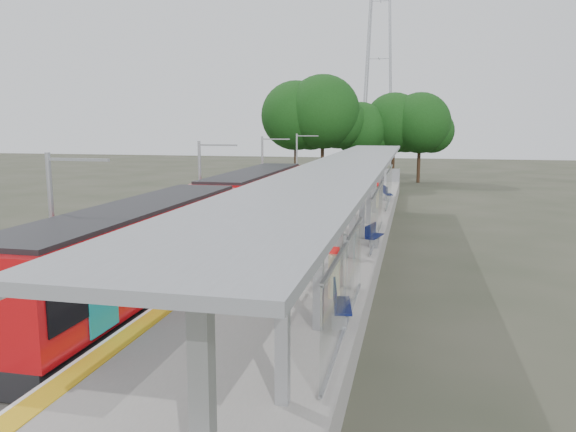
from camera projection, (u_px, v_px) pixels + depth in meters
The scene contains 15 objects.
trackbed at pixel (241, 242), 29.50m from camera, with size 3.00×70.00×0.24m, color #59544C.
platform at pixel (325, 238), 28.46m from camera, with size 6.00×50.00×1.00m, color gray.
tactile_strip at pixel (277, 227), 28.93m from camera, with size 0.60×50.00×0.02m, color gold.
end_fence at pixel (367, 175), 52.31m from camera, with size 6.00×0.10×1.20m, color #9EA0A5.
train at pixel (212, 219), 25.11m from camera, with size 2.74×27.60×3.62m.
canopy at pixel (350, 172), 23.85m from camera, with size 3.27×38.00×3.66m.
pylon at pixel (380, 30), 76.73m from camera, with size 8.00×4.00×38.00m, color #9EA0A5, non-canonical shape.
tree_cluster at pixel (351, 119), 59.20m from camera, with size 19.63×11.73×11.33m.
catenary_masts at pixel (202, 190), 28.46m from camera, with size 2.08×48.16×5.40m.
bench_near at pixel (339, 302), 14.91m from camera, with size 0.70×1.56×1.03m.
bench_mid at pixel (373, 234), 24.37m from camera, with size 0.75×1.44×0.94m.
bench_far at pixel (387, 193), 39.14m from camera, with size 0.76×1.50×0.98m.
info_pillar_near at pixel (334, 276), 16.95m from camera, with size 0.36×0.36×1.59m.
info_pillar_far at pixel (376, 197), 35.51m from camera, with size 0.36×0.36×1.59m.
litter_bin at pixel (342, 246), 22.13m from camera, with size 0.45×0.45×0.93m, color #9EA0A5.
Camera 1 is at (4.28, -7.64, 6.21)m, focal length 35.00 mm.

